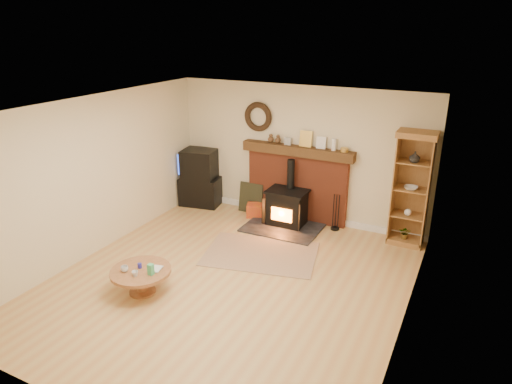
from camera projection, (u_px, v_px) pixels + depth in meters
The scene contains 11 objects.
ground at pixel (229, 282), 6.84m from camera, with size 5.50×5.50×0.00m, color tan.
room_shell at pixel (229, 171), 6.33m from camera, with size 5.02×5.52×2.61m.
chimney_breast at pixel (297, 180), 8.80m from camera, with size 2.20×0.22×1.78m.
wood_stove at pixel (286, 209), 8.64m from camera, with size 1.40×1.00×1.26m.
area_rug at pixel (261, 254), 7.66m from camera, with size 1.84×1.26×0.01m, color brown.
tv_unit at pixel (200, 179), 9.59m from camera, with size 0.90×0.70×1.20m.
curio_cabinet at pixel (411, 189), 7.74m from camera, with size 0.64×0.46×2.01m.
firelog_box at pixel (257, 210), 9.11m from camera, with size 0.42×0.26×0.26m, color #CE7A07.
leaning_painting at pixel (251, 198), 9.26m from camera, with size 0.51×0.03×0.61m, color black.
fire_tools at pixel (335, 223), 8.53m from camera, with size 0.16×0.16×0.70m.
coffee_table at pixel (141, 274), 6.47m from camera, with size 0.86×0.86×0.53m.
Camera 1 is at (3.02, -5.13, 3.66)m, focal length 32.00 mm.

